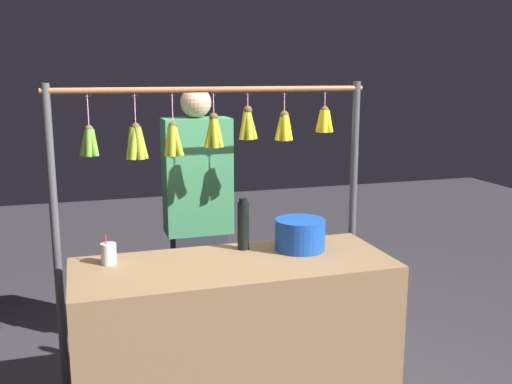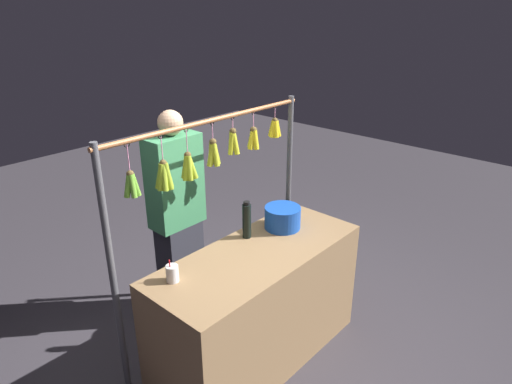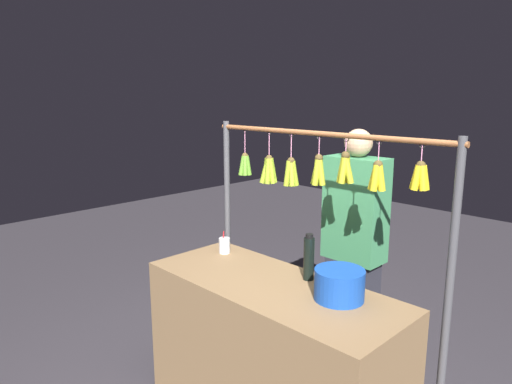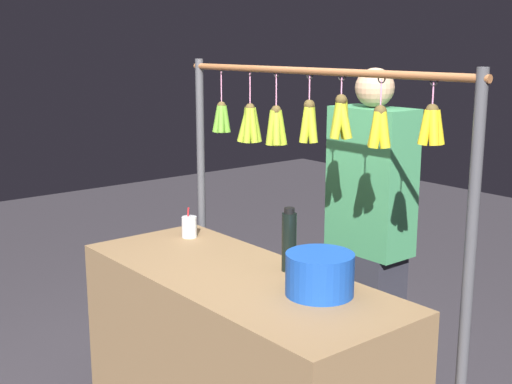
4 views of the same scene
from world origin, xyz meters
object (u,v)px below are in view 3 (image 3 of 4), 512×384
at_px(water_bottle, 309,258).
at_px(blue_bucket, 339,284).
at_px(vendor_person, 353,254).
at_px(drink_cup, 224,245).

xyz_separation_m(water_bottle, blue_bucket, (-0.29, 0.10, -0.05)).
bearing_deg(vendor_person, water_bottle, 100.04).
relative_size(blue_bucket, vendor_person, 0.15).
bearing_deg(drink_cup, vendor_person, -130.60).
height_order(water_bottle, vendor_person, vendor_person).
relative_size(water_bottle, vendor_person, 0.16).
xyz_separation_m(blue_bucket, vendor_person, (0.41, -0.75, -0.12)).
distance_m(water_bottle, blue_bucket, 0.31).
bearing_deg(blue_bucket, drink_cup, -3.07).
bearing_deg(blue_bucket, vendor_person, -61.62).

